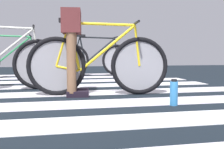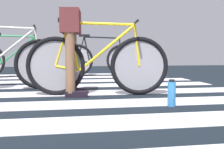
{
  "view_description": "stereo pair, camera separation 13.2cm",
  "coord_description": "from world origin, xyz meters",
  "px_view_note": "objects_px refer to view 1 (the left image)",
  "views": [
    {
      "loc": [
        0.26,
        -3.53,
        0.53
      ],
      "look_at": [
        0.94,
        -0.17,
        0.26
      ],
      "focal_mm": 42.48,
      "sensor_mm": 36.0,
      "label": 1
    },
    {
      "loc": [
        0.39,
        -3.53,
        0.53
      ],
      "look_at": [
        0.94,
        -0.17,
        0.26
      ],
      "focal_mm": 42.48,
      "sensor_mm": 36.0,
      "label": 2
    }
  ],
  "objects_px": {
    "cyclist_1_of_4": "(72,41)",
    "water_bottle": "(174,93)",
    "bicycle_1_of_4": "(98,64)",
    "bicycle_3_of_4": "(8,60)",
    "bicycle_4_of_4": "(95,59)",
    "bicycle_2_of_4": "(0,63)"
  },
  "relations": [
    {
      "from": "bicycle_1_of_4",
      "to": "cyclist_1_of_4",
      "type": "height_order",
      "value": "cyclist_1_of_4"
    },
    {
      "from": "bicycle_4_of_4",
      "to": "cyclist_1_of_4",
      "type": "bearing_deg",
      "value": -104.15
    },
    {
      "from": "bicycle_1_of_4",
      "to": "water_bottle",
      "type": "height_order",
      "value": "bicycle_1_of_4"
    },
    {
      "from": "bicycle_1_of_4",
      "to": "water_bottle",
      "type": "bearing_deg",
      "value": -45.23
    },
    {
      "from": "cyclist_1_of_4",
      "to": "bicycle_3_of_4",
      "type": "bearing_deg",
      "value": 121.5
    },
    {
      "from": "bicycle_4_of_4",
      "to": "bicycle_3_of_4",
      "type": "bearing_deg",
      "value": -174.06
    },
    {
      "from": "bicycle_2_of_4",
      "to": "water_bottle",
      "type": "relative_size",
      "value": 6.65
    },
    {
      "from": "bicycle_3_of_4",
      "to": "bicycle_1_of_4",
      "type": "bearing_deg",
      "value": -61.38
    },
    {
      "from": "bicycle_2_of_4",
      "to": "water_bottle",
      "type": "bearing_deg",
      "value": -42.13
    },
    {
      "from": "bicycle_1_of_4",
      "to": "bicycle_2_of_4",
      "type": "height_order",
      "value": "same"
    },
    {
      "from": "bicycle_3_of_4",
      "to": "water_bottle",
      "type": "distance_m",
      "value": 3.98
    },
    {
      "from": "cyclist_1_of_4",
      "to": "bicycle_3_of_4",
      "type": "height_order",
      "value": "cyclist_1_of_4"
    },
    {
      "from": "bicycle_1_of_4",
      "to": "bicycle_3_of_4",
      "type": "bearing_deg",
      "value": 126.64
    },
    {
      "from": "cyclist_1_of_4",
      "to": "bicycle_4_of_4",
      "type": "xyz_separation_m",
      "value": [
        0.66,
        2.73,
        -0.28
      ]
    },
    {
      "from": "bicycle_1_of_4",
      "to": "bicycle_2_of_4",
      "type": "distance_m",
      "value": 1.42
    },
    {
      "from": "cyclist_1_of_4",
      "to": "bicycle_2_of_4",
      "type": "height_order",
      "value": "cyclist_1_of_4"
    },
    {
      "from": "cyclist_1_of_4",
      "to": "bicycle_3_of_4",
      "type": "relative_size",
      "value": 0.59
    },
    {
      "from": "cyclist_1_of_4",
      "to": "water_bottle",
      "type": "xyz_separation_m",
      "value": [
        0.94,
        -0.84,
        -0.54
      ]
    },
    {
      "from": "bicycle_3_of_4",
      "to": "bicycle_4_of_4",
      "type": "xyz_separation_m",
      "value": [
        1.84,
        0.21,
        0.0
      ]
    },
    {
      "from": "bicycle_3_of_4",
      "to": "water_bottle",
      "type": "bearing_deg",
      "value": -59.29
    },
    {
      "from": "bicycle_3_of_4",
      "to": "bicycle_4_of_4",
      "type": "bearing_deg",
      "value": 4.88
    },
    {
      "from": "bicycle_4_of_4",
      "to": "water_bottle",
      "type": "bearing_deg",
      "value": -86.01
    }
  ]
}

